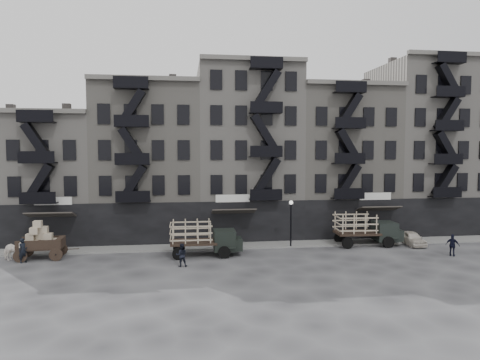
{
  "coord_description": "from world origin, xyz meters",
  "views": [
    {
      "loc": [
        -6.52,
        -34.49,
        8.79
      ],
      "look_at": [
        -1.43,
        4.0,
        6.07
      ],
      "focal_mm": 32.0,
      "sensor_mm": 36.0,
      "label": 1
    }
  ],
  "objects": [
    {
      "name": "building_midwest",
      "position": [
        -10.0,
        9.83,
        7.5
      ],
      "size": [
        10.0,
        11.35,
        16.2
      ],
      "color": "gray",
      "rests_on": "ground"
    },
    {
      "name": "stake_truck_east",
      "position": [
        10.1,
        2.59,
        1.73
      ],
      "size": [
        6.15,
        2.77,
        3.03
      ],
      "rotation": [
        0.0,
        0.0,
        -0.05
      ],
      "color": "black",
      "rests_on": "ground"
    },
    {
      "name": "ground",
      "position": [
        0.0,
        0.0,
        0.0
      ],
      "size": [
        140.0,
        140.0,
        0.0
      ],
      "primitive_type": "plane",
      "color": "#38383A",
      "rests_on": "ground"
    },
    {
      "name": "horse",
      "position": [
        -19.97,
        0.87,
        0.85
      ],
      "size": [
        2.21,
        1.53,
        1.71
      ],
      "primitive_type": "imported",
      "rotation": [
        0.0,
        0.0,
        1.24
      ],
      "color": "silver",
      "rests_on": "ground"
    },
    {
      "name": "building_west",
      "position": [
        -20.0,
        9.83,
        6.0
      ],
      "size": [
        10.0,
        11.35,
        13.2
      ],
      "color": "gray",
      "rests_on": "ground"
    },
    {
      "name": "car_east",
      "position": [
        14.42,
        2.27,
        0.63
      ],
      "size": [
        1.61,
        3.75,
        1.26
      ],
      "primitive_type": "imported",
      "rotation": [
        0.0,
        0.0,
        -0.03
      ],
      "color": "beige",
      "rests_on": "ground"
    },
    {
      "name": "policeman",
      "position": [
        15.58,
        -2.11,
        0.91
      ],
      "size": [
        1.07,
        1.06,
        1.82
      ],
      "primitive_type": "imported",
      "rotation": [
        0.0,
        0.0,
        2.37
      ],
      "color": "black",
      "rests_on": "ground"
    },
    {
      "name": "wagon",
      "position": [
        -18.1,
        1.37,
        1.78
      ],
      "size": [
        3.78,
        2.18,
        3.11
      ],
      "rotation": [
        0.0,
        0.0,
        0.06
      ],
      "color": "black",
      "rests_on": "ground"
    },
    {
      "name": "building_center",
      "position": [
        -0.0,
        9.82,
        8.5
      ],
      "size": [
        10.0,
        11.35,
        18.2
      ],
      "color": "gray",
      "rests_on": "ground"
    },
    {
      "name": "sidewalk",
      "position": [
        0.0,
        3.75,
        0.07
      ],
      "size": [
        55.0,
        2.5,
        0.15
      ],
      "primitive_type": "cube",
      "color": "slate",
      "rests_on": "ground"
    },
    {
      "name": "building_east",
      "position": [
        20.0,
        9.82,
        9.0
      ],
      "size": [
        10.0,
        11.35,
        19.2
      ],
      "color": "gray",
      "rests_on": "ground"
    },
    {
      "name": "pedestrian_mid",
      "position": [
        -6.74,
        -2.41,
        0.88
      ],
      "size": [
        0.88,
        0.69,
        1.77
      ],
      "primitive_type": "imported",
      "rotation": [
        0.0,
        0.0,
        3.17
      ],
      "color": "black",
      "rests_on": "ground"
    },
    {
      "name": "building_mideast",
      "position": [
        10.0,
        9.83,
        7.5
      ],
      "size": [
        10.0,
        11.35,
        16.2
      ],
      "color": "gray",
      "rests_on": "ground"
    },
    {
      "name": "pedestrian_west",
      "position": [
        -19.0,
        0.32,
        0.96
      ],
      "size": [
        0.84,
        0.8,
        1.93
      ],
      "primitive_type": "imported",
      "rotation": [
        0.0,
        0.0,
        0.68
      ],
      "color": "black",
      "rests_on": "ground"
    },
    {
      "name": "lamp_post",
      "position": [
        3.0,
        2.6,
        2.78
      ],
      "size": [
        0.36,
        0.36,
        4.28
      ],
      "color": "black",
      "rests_on": "ground"
    },
    {
      "name": "stake_truck_west",
      "position": [
        -4.92,
        0.69,
        1.69
      ],
      "size": [
        5.92,
        2.5,
        2.96
      ],
      "rotation": [
        0.0,
        0.0,
        -0.0
      ],
      "color": "black",
      "rests_on": "ground"
    }
  ]
}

